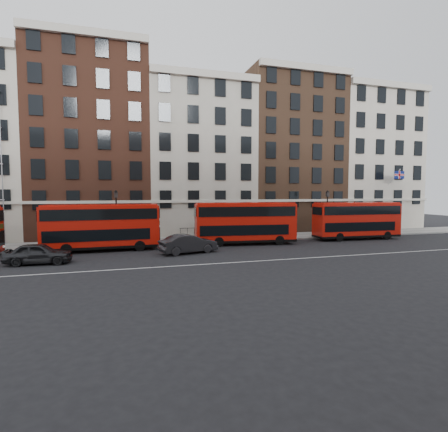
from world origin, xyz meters
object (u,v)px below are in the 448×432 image
object	(u,v)px
bus_b	(101,226)
bus_c	(245,222)
traffic_light	(391,215)
car_front	(188,244)
car_rear	(39,253)
bus_d	(356,220)

from	to	relation	value
bus_b	bus_c	world-z (taller)	bus_c
bus_c	traffic_light	world-z (taller)	bus_c
bus_b	car_front	world-z (taller)	bus_b
bus_c	car_rear	bearing A→B (deg)	-158.80
bus_b	car_rear	size ratio (longest dim) A/B	2.19
bus_d	bus_c	bearing A→B (deg)	-177.60
car_rear	traffic_light	bearing A→B (deg)	-75.89
bus_c	bus_b	bearing A→B (deg)	-173.38
bus_b	car_front	xyz separation A→B (m)	(7.22, -3.30, -1.42)
bus_c	traffic_light	bearing A→B (deg)	12.10
car_front	traffic_light	xyz separation A→B (m)	(25.84, 5.18, 1.62)
bus_c	traffic_light	size ratio (longest dim) A/B	3.13
car_front	bus_c	bearing A→B (deg)	-77.20
car_front	traffic_light	bearing A→B (deg)	-93.29
bus_b	car_front	bearing A→B (deg)	-26.01
bus_d	car_front	xyz separation A→B (m)	(-19.53, -3.31, -1.38)
bus_b	traffic_light	size ratio (longest dim) A/B	3.06
bus_c	car_front	size ratio (longest dim) A/B	2.05
bus_d	bus_b	bearing A→B (deg)	-177.58
bus_b	car_front	distance (m)	8.06
bus_d	car_front	size ratio (longest dim) A/B	1.98
bus_d	car_rear	size ratio (longest dim) A/B	2.16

